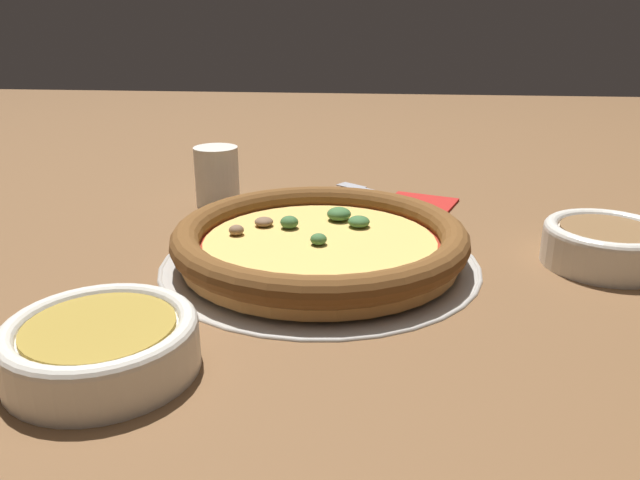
{
  "coord_description": "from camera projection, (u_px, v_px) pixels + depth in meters",
  "views": [
    {
      "loc": [
        -0.63,
        -0.06,
        0.26
      ],
      "look_at": [
        0.0,
        0.0,
        0.03
      ],
      "focal_mm": 35.0,
      "sensor_mm": 36.0,
      "label": 1
    }
  ],
  "objects": [
    {
      "name": "bowl_near",
      "position": [
        101.0,
        343.0,
        0.48
      ],
      "size": [
        0.15,
        0.15,
        0.04
      ],
      "color": "silver",
      "rests_on": "ground_plane"
    },
    {
      "name": "pizza",
      "position": [
        320.0,
        241.0,
        0.68
      ],
      "size": [
        0.32,
        0.32,
        0.04
      ],
      "color": "tan",
      "rests_on": "pizza_tray"
    },
    {
      "name": "bowl_far",
      "position": [
        606.0,
        243.0,
        0.68
      ],
      "size": [
        0.13,
        0.13,
        0.05
      ],
      "color": "silver",
      "rests_on": "ground_plane"
    },
    {
      "name": "fork",
      "position": [
        382.0,
        193.0,
        0.95
      ],
      "size": [
        0.13,
        0.16,
        0.0
      ],
      "rotation": [
        0.0,
        0.0,
        7.21
      ],
      "color": "#B7B7BC",
      "rests_on": "ground_plane"
    },
    {
      "name": "ground_plane",
      "position": [
        320.0,
        263.0,
        0.69
      ],
      "size": [
        3.0,
        3.0,
        0.0
      ],
      "primitive_type": "plane",
      "color": "brown"
    },
    {
      "name": "drinking_cup",
      "position": [
        217.0,
        177.0,
        0.88
      ],
      "size": [
        0.06,
        0.06,
        0.08
      ],
      "color": "silver",
      "rests_on": "ground_plane"
    },
    {
      "name": "napkin",
      "position": [
        417.0,
        205.0,
        0.88
      ],
      "size": [
        0.14,
        0.13,
        0.01
      ],
      "rotation": [
        0.0,
        0.0,
        -0.34
      ],
      "color": "#B2231E",
      "rests_on": "ground_plane"
    },
    {
      "name": "pizza_tray",
      "position": [
        320.0,
        261.0,
        0.69
      ],
      "size": [
        0.35,
        0.35,
        0.01
      ],
      "color": "#B7B2A8",
      "rests_on": "ground_plane"
    }
  ]
}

